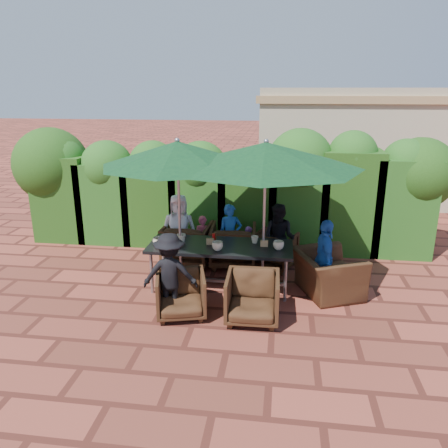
# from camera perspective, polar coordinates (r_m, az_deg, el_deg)

# --- Properties ---
(ground) EXTENTS (80.00, 80.00, 0.00)m
(ground) POSITION_cam_1_polar(r_m,az_deg,el_deg) (7.24, -2.38, -8.77)
(ground) COLOR brown
(ground) RESTS_ON ground
(dining_table) EXTENTS (2.33, 0.90, 0.75)m
(dining_table) POSITION_cam_1_polar(r_m,az_deg,el_deg) (7.11, -0.47, -3.34)
(dining_table) COLOR black
(dining_table) RESTS_ON ground
(umbrella_left) EXTENTS (2.43, 2.43, 2.46)m
(umbrella_left) POSITION_cam_1_polar(r_m,az_deg,el_deg) (6.86, -6.08, 9.08)
(umbrella_left) COLOR gray
(umbrella_left) RESTS_ON ground
(umbrella_right) EXTENTS (2.97, 2.97, 2.46)m
(umbrella_right) POSITION_cam_1_polar(r_m,az_deg,el_deg) (6.71, 5.48, 8.95)
(umbrella_right) COLOR gray
(umbrella_right) RESTS_ON ground
(chair_far_left) EXTENTS (0.88, 0.82, 0.87)m
(chair_far_left) POSITION_cam_1_polar(r_m,az_deg,el_deg) (8.19, -4.79, -2.35)
(chair_far_left) COLOR black
(chair_far_left) RESTS_ON ground
(chair_far_mid) EXTENTS (0.87, 0.82, 0.85)m
(chair_far_mid) POSITION_cam_1_polar(r_m,az_deg,el_deg) (8.11, 1.20, -2.56)
(chair_far_mid) COLOR black
(chair_far_mid) RESTS_ON ground
(chair_far_right) EXTENTS (0.90, 0.88, 0.73)m
(chair_far_right) POSITION_cam_1_polar(r_m,az_deg,el_deg) (8.10, 6.61, -3.16)
(chair_far_right) COLOR black
(chair_far_right) RESTS_ON ground
(chair_near_left) EXTENTS (0.84, 0.81, 0.72)m
(chair_near_left) POSITION_cam_1_polar(r_m,az_deg,el_deg) (6.42, -5.66, -8.87)
(chair_near_left) COLOR black
(chair_near_left) RESTS_ON ground
(chair_near_right) EXTENTS (0.76, 0.71, 0.77)m
(chair_near_right) POSITION_cam_1_polar(r_m,az_deg,el_deg) (6.26, 3.75, -9.29)
(chair_near_right) COLOR black
(chair_near_right) RESTS_ON ground
(chair_end_right) EXTENTS (1.03, 1.23, 0.92)m
(chair_end_right) POSITION_cam_1_polar(r_m,az_deg,el_deg) (7.18, 13.40, -5.48)
(chair_end_right) COLOR black
(chair_end_right) RESTS_ON ground
(adult_far_left) EXTENTS (0.71, 0.47, 1.35)m
(adult_far_left) POSITION_cam_1_polar(r_m,az_deg,el_deg) (8.10, -5.88, -0.81)
(adult_far_left) COLOR white
(adult_far_left) RESTS_ON ground
(adult_far_mid) EXTENTS (0.50, 0.45, 1.18)m
(adult_far_mid) POSITION_cam_1_polar(r_m,az_deg,el_deg) (8.02, 0.82, -1.55)
(adult_far_mid) COLOR blue
(adult_far_mid) RESTS_ON ground
(adult_far_right) EXTENTS (0.69, 0.57, 1.24)m
(adult_far_right) POSITION_cam_1_polar(r_m,az_deg,el_deg) (7.86, 7.21, -1.85)
(adult_far_right) COLOR black
(adult_far_right) RESTS_ON ground
(adult_near_left) EXTENTS (0.82, 0.45, 1.23)m
(adult_near_left) POSITION_cam_1_polar(r_m,az_deg,el_deg) (6.40, -7.07, -6.48)
(adult_near_left) COLOR black
(adult_near_left) RESTS_ON ground
(adult_end_right) EXTENTS (0.45, 0.77, 1.25)m
(adult_end_right) POSITION_cam_1_polar(r_m,az_deg,el_deg) (7.05, 13.00, -4.39)
(adult_end_right) COLOR blue
(adult_end_right) RESTS_ON ground
(child_left) EXTENTS (0.34, 0.28, 0.92)m
(child_left) POSITION_cam_1_polar(r_m,az_deg,el_deg) (8.20, -2.76, -2.10)
(child_left) COLOR #D44A67
(child_left) RESTS_ON ground
(child_right) EXTENTS (0.34, 0.31, 0.77)m
(child_right) POSITION_cam_1_polar(r_m,az_deg,el_deg) (8.08, 3.29, -2.98)
(child_right) COLOR #93479B
(child_right) RESTS_ON ground
(pedestrian_a) EXTENTS (1.66, 0.75, 1.72)m
(pedestrian_a) POSITION_cam_1_polar(r_m,az_deg,el_deg) (10.77, 8.84, 4.63)
(pedestrian_a) COLOR green
(pedestrian_a) RESTS_ON ground
(pedestrian_b) EXTENTS (1.09, 0.96, 1.93)m
(pedestrian_b) POSITION_cam_1_polar(r_m,az_deg,el_deg) (11.18, 14.33, 5.33)
(pedestrian_b) COLOR #D44A67
(pedestrian_b) RESTS_ON ground
(pedestrian_c) EXTENTS (1.05, 1.13, 1.66)m
(pedestrian_c) POSITION_cam_1_polar(r_m,az_deg,el_deg) (11.16, 17.65, 4.31)
(pedestrian_c) COLOR gray
(pedestrian_c) RESTS_ON ground
(cup_a) EXTENTS (0.18, 0.18, 0.14)m
(cup_a) POSITION_cam_1_polar(r_m,az_deg,el_deg) (7.12, -8.58, -2.26)
(cup_a) COLOR beige
(cup_a) RESTS_ON dining_table
(cup_b) EXTENTS (0.15, 0.15, 0.14)m
(cup_b) POSITION_cam_1_polar(r_m,az_deg,el_deg) (7.22, -5.59, -1.87)
(cup_b) COLOR beige
(cup_b) RESTS_ON dining_table
(cup_c) EXTENTS (0.18, 0.18, 0.14)m
(cup_c) POSITION_cam_1_polar(r_m,az_deg,el_deg) (6.84, -0.86, -2.88)
(cup_c) COLOR beige
(cup_c) RESTS_ON dining_table
(cup_d) EXTENTS (0.12, 0.12, 0.12)m
(cup_d) POSITION_cam_1_polar(r_m,az_deg,el_deg) (7.18, 4.03, -2.04)
(cup_d) COLOR beige
(cup_d) RESTS_ON dining_table
(cup_e) EXTENTS (0.17, 0.17, 0.14)m
(cup_e) POSITION_cam_1_polar(r_m,az_deg,el_deg) (6.93, 7.13, -2.77)
(cup_e) COLOR beige
(cup_e) RESTS_ON dining_table
(ketchup_bottle) EXTENTS (0.04, 0.04, 0.17)m
(ketchup_bottle) POSITION_cam_1_polar(r_m,az_deg,el_deg) (7.13, -1.37, -1.90)
(ketchup_bottle) COLOR #B20C0A
(ketchup_bottle) RESTS_ON dining_table
(sauce_bottle) EXTENTS (0.04, 0.04, 0.17)m
(sauce_bottle) POSITION_cam_1_polar(r_m,az_deg,el_deg) (7.18, -1.17, -1.77)
(sauce_bottle) COLOR #4C230C
(sauce_bottle) RESTS_ON dining_table
(serving_tray) EXTENTS (0.35, 0.25, 0.02)m
(serving_tray) POSITION_cam_1_polar(r_m,az_deg,el_deg) (7.04, -7.07, -2.97)
(serving_tray) COLOR olive
(serving_tray) RESTS_ON dining_table
(number_block_left) EXTENTS (0.12, 0.06, 0.10)m
(number_block_left) POSITION_cam_1_polar(r_m,az_deg,el_deg) (7.10, -1.82, -2.30)
(number_block_left) COLOR tan
(number_block_left) RESTS_ON dining_table
(number_block_right) EXTENTS (0.12, 0.06, 0.10)m
(number_block_right) POSITION_cam_1_polar(r_m,az_deg,el_deg) (7.04, 5.28, -2.54)
(number_block_right) COLOR tan
(number_block_right) RESTS_ON dining_table
(hedge_wall) EXTENTS (9.10, 1.60, 2.45)m
(hedge_wall) POSITION_cam_1_polar(r_m,az_deg,el_deg) (9.02, -0.67, 5.22)
(hedge_wall) COLOR #1B3D10
(hedge_wall) RESTS_ON ground
(building) EXTENTS (6.20, 3.08, 3.20)m
(building) POSITION_cam_1_polar(r_m,az_deg,el_deg) (13.69, 17.77, 9.88)
(building) COLOR tan
(building) RESTS_ON ground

